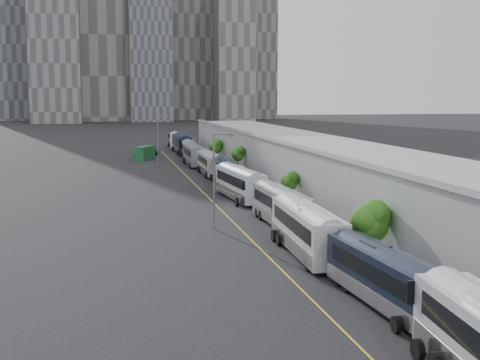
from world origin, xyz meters
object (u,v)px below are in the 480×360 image
object	(u,v)px
street_lamp_far	(159,138)
bus_10	(175,141)
bus_9	(182,145)
street_lamp_near	(216,174)
bus_7	(194,157)
bus_8	(189,151)
bus_2	(307,234)
shipping_container	(144,153)
bus_3	(281,210)
bus_1	(384,282)
bus_4	(240,186)
suv	(152,151)
bus_5	(225,174)
bus_6	(210,165)

from	to	relation	value
street_lamp_far	bus_10	bearing A→B (deg)	80.69
bus_9	street_lamp_near	bearing A→B (deg)	-94.25
bus_10	street_lamp_far	world-z (taller)	street_lamp_far
bus_7	bus_8	distance (m)	13.87
bus_2	shipping_container	world-z (taller)	bus_2
bus_3	bus_10	xyz separation A→B (m)	(-0.02, 99.68, -0.08)
bus_9	bus_10	xyz separation A→B (m)	(0.11, 14.70, -0.22)
street_lamp_far	shipping_container	bearing A→B (deg)	95.64
bus_1	bus_9	size ratio (longest dim) A/B	0.88
bus_4	bus_10	xyz separation A→B (m)	(0.68, 82.90, -0.17)
bus_8	suv	distance (m)	11.51
bus_7	bus_5	bearing A→B (deg)	-87.52
bus_4	bus_3	bearing A→B (deg)	-92.45
bus_7	bus_3	bearing A→B (deg)	-88.55
bus_1	bus_6	xyz separation A→B (m)	(0.01, 68.41, 0.01)
bus_1	bus_4	size ratio (longest dim) A/B	0.90
bus_5	bus_9	bearing A→B (deg)	94.72
bus_7	bus_8	size ratio (longest dim) A/B	1.07
bus_7	suv	xyz separation A→B (m)	(-5.96, 23.18, -0.89)
bus_2	suv	xyz separation A→B (m)	(-5.90, 92.50, -0.98)
bus_4	bus_6	xyz separation A→B (m)	(0.34, 26.11, -0.15)
bus_8	bus_6	bearing A→B (deg)	-85.38
bus_2	street_lamp_far	size ratio (longest dim) A/B	1.50
bus_5	suv	size ratio (longest dim) A/B	2.45
bus_4	bus_1	bearing A→B (deg)	-94.39
bus_10	street_lamp_near	xyz separation A→B (m)	(-6.48, -100.13, 3.76)
street_lamp_near	suv	distance (m)	81.07
bus_4	bus_6	bearing A→B (deg)	84.40
bus_10	suv	xyz separation A→B (m)	(-6.93, -19.19, -0.78)
bus_6	shipping_container	bearing A→B (deg)	108.39
bus_4	street_lamp_near	bearing A→B (deg)	-113.45
bus_8	suv	world-z (taller)	bus_8
bus_5	bus_10	bearing A→B (deg)	94.61
shipping_container	suv	size ratio (longest dim) A/B	1.26
street_lamp_far	suv	world-z (taller)	street_lamp_far
bus_4	bus_5	distance (m)	13.97
bus_7	bus_9	bearing A→B (deg)	88.66
bus_1	street_lamp_near	distance (m)	26.08
bus_2	shipping_container	bearing A→B (deg)	97.78
shipping_container	bus_3	bearing A→B (deg)	-58.01
street_lamp_far	bus_1	bearing A→B (deg)	-84.78
shipping_container	suv	bearing A→B (deg)	102.26
bus_1	bus_3	distance (m)	25.52
bus_1	bus_7	world-z (taller)	bus_7
bus_6	bus_4	bearing A→B (deg)	-90.43
bus_1	bus_10	size ratio (longest dim) A/B	1.00
bus_7	shipping_container	distance (m)	15.18
bus_5	suv	world-z (taller)	bus_5
bus_1	bus_4	world-z (taller)	bus_4
bus_2	bus_10	size ratio (longest dim) A/B	1.12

